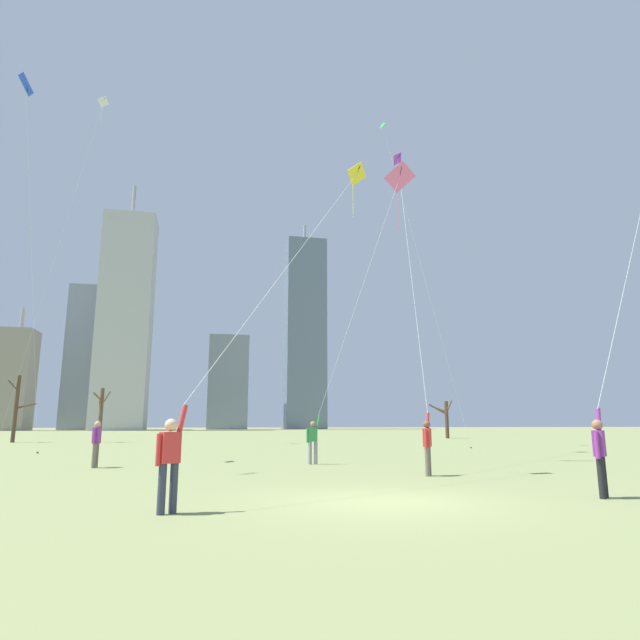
{
  "coord_description": "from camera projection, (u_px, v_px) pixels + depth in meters",
  "views": [
    {
      "loc": [
        -3.6,
        -10.6,
        1.54
      ],
      "look_at": [
        0.0,
        6.0,
        4.84
      ],
      "focal_mm": 29.91,
      "sensor_mm": 36.0,
      "label": 1
    }
  ],
  "objects": [
    {
      "name": "bare_tree_rightmost",
      "position": [
        101.0,
        413.0,
        44.62
      ],
      "size": [
        1.39,
        1.75,
        4.48
      ],
      "color": "brown",
      "rests_on": "ground"
    },
    {
      "name": "kite_flyer_midfield_center_teal",
      "position": [
        610.0,
        399.0,
        12.07
      ],
      "size": [
        7.19,
        4.12,
        11.53
      ],
      "color": "black",
      "rests_on": "ground"
    },
    {
      "name": "skyline_slender_spire",
      "position": [
        90.0,
        358.0,
        134.89
      ],
      "size": [
        10.82,
        9.63,
        35.88
      ],
      "color": "gray",
      "rests_on": "ground"
    },
    {
      "name": "bare_tree_far_right_edge",
      "position": [
        16.0,
        407.0,
        44.24
      ],
      "size": [
        2.04,
        1.87,
        5.51
      ],
      "color": "#4C3828",
      "rests_on": "ground"
    },
    {
      "name": "skyline_tall_tower",
      "position": [
        304.0,
        333.0,
        151.05
      ],
      "size": [
        11.02,
        10.96,
        59.0
      ],
      "color": "slate",
      "rests_on": "ground"
    },
    {
      "name": "skyline_wide_slab",
      "position": [
        228.0,
        382.0,
        141.92
      ],
      "size": [
        10.42,
        7.72,
        24.67
      ],
      "color": "gray",
      "rests_on": "ground"
    },
    {
      "name": "distant_kite_high_overhead_green",
      "position": [
        396.0,
        174.0,
        39.97
      ],
      "size": [
        3.97,
        4.74,
        24.64
      ],
      "color": "green",
      "rests_on": "ground"
    },
    {
      "name": "distant_kite_drifting_right_white",
      "position": [
        95.0,
        127.0,
        43.77
      ],
      "size": [
        3.91,
        5.72,
        28.72
      ],
      "color": "white",
      "rests_on": "ground"
    },
    {
      "name": "kite_flyer_midfield_left_purple",
      "position": [
        421.0,
        383.0,
        17.88
      ],
      "size": [
        4.47,
        12.5,
        17.27
      ],
      "color": "#726656",
      "rests_on": "ground"
    },
    {
      "name": "distant_kite_drifting_left_blue",
      "position": [
        27.0,
        115.0,
        24.27
      ],
      "size": [
        0.34,
        7.81,
        17.14
      ],
      "color": "blue",
      "rests_on": "ground"
    },
    {
      "name": "ground_plane",
      "position": [
        384.0,
        502.0,
        10.63
      ],
      "size": [
        400.0,
        400.0,
        0.0
      ],
      "primitive_type": "plane",
      "color": "#848E56"
    },
    {
      "name": "kite_flyer_far_back_pink",
      "position": [
        335.0,
        373.0,
        21.28
      ],
      "size": [
        5.0,
        0.79,
        13.11
      ],
      "color": "gray",
      "rests_on": "ground"
    },
    {
      "name": "skyline_mid_tower_right",
      "position": [
        16.0,
        379.0,
        118.23
      ],
      "size": [
        6.7,
        7.94,
        27.43
      ],
      "color": "gray",
      "rests_on": "ground"
    },
    {
      "name": "bare_tree_center",
      "position": [
        446.0,
        417.0,
        56.24
      ],
      "size": [
        3.07,
        2.39,
        4.0
      ],
      "color": "#4C3828",
      "rests_on": "ground"
    },
    {
      "name": "skyline_squat_block",
      "position": [
        125.0,
        320.0,
        124.09
      ],
      "size": [
        11.61,
        9.52,
        58.64
      ],
      "color": "#B2B2B7",
      "rests_on": "ground"
    },
    {
      "name": "bystander_watching_nearby",
      "position": [
        96.0,
        442.0,
        18.92
      ],
      "size": [
        0.26,
        0.5,
        1.62
      ],
      "color": "#726656",
      "rests_on": "ground"
    },
    {
      "name": "kite_flyer_foreground_right_yellow",
      "position": [
        204.0,
        406.0,
        10.26
      ],
      "size": [
        5.92,
        6.47,
        10.24
      ],
      "color": "#33384C",
      "rests_on": "ground"
    }
  ]
}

